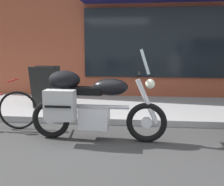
# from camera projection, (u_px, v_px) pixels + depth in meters

# --- Properties ---
(ground_plane) EXTENTS (80.00, 80.00, 0.00)m
(ground_plane) POSITION_uv_depth(u_px,v_px,m) (69.00, 153.00, 3.46)
(ground_plane) COLOR #363636
(touring_motorcycle) EXTENTS (2.08, 0.65, 1.38)m
(touring_motorcycle) POSITION_uv_depth(u_px,v_px,m) (88.00, 102.00, 3.85)
(touring_motorcycle) COLOR black
(touring_motorcycle) RESTS_ON ground_plane
(sandwich_board_sign) EXTENTS (0.55, 0.41, 0.90)m
(sandwich_board_sign) POSITION_uv_depth(u_px,v_px,m) (45.00, 87.00, 5.50)
(sandwich_board_sign) COLOR black
(sandwich_board_sign) RESTS_ON sidewalk_curb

